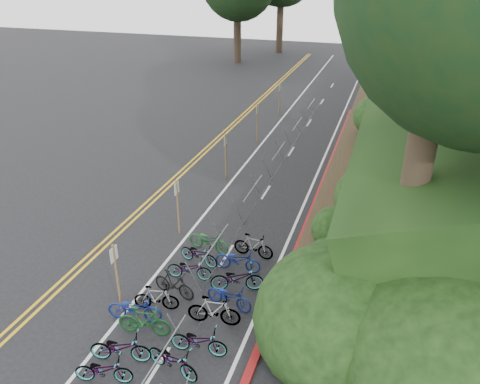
% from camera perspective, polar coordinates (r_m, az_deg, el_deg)
% --- Properties ---
extents(ground, '(120.00, 120.00, 0.00)m').
position_cam_1_polar(ground, '(17.18, -16.38, -12.78)').
color(ground, black).
rests_on(ground, ground).
extents(road_markings, '(7.47, 80.00, 0.01)m').
position_cam_1_polar(road_markings, '(24.53, -2.35, 0.86)').
color(road_markings, gold).
rests_on(road_markings, ground).
extents(red_curb, '(0.25, 28.00, 0.10)m').
position_cam_1_polar(red_curb, '(25.10, 10.10, 1.18)').
color(red_curb, maroon).
rests_on(red_curb, ground).
extents(embankment, '(14.30, 48.14, 9.11)m').
position_cam_1_polar(embankment, '(31.07, 26.05, 8.78)').
color(embankment, black).
rests_on(embankment, ground).
extents(bike_rack_front, '(1.14, 2.95, 1.16)m').
position_cam_1_polar(bike_rack_front, '(13.62, -9.25, -19.44)').
color(bike_rack_front, slate).
rests_on(bike_rack_front, ground).
extents(bike_racks_rest, '(1.14, 23.00, 1.17)m').
position_cam_1_polar(bike_racks_rest, '(26.12, 4.72, 4.45)').
color(bike_racks_rest, slate).
rests_on(bike_racks_rest, ground).
extents(signpost_near, '(0.08, 0.40, 2.62)m').
position_cam_1_polar(signpost_near, '(15.77, -14.79, -9.67)').
color(signpost_near, brown).
rests_on(signpost_near, ground).
extents(signposts_rest, '(0.08, 18.40, 2.50)m').
position_cam_1_polar(signposts_rest, '(27.42, 0.36, 6.90)').
color(signposts_rest, brown).
rests_on(signposts_rest, ground).
extents(bike_front, '(0.90, 1.90, 0.96)m').
position_cam_1_polar(bike_front, '(15.92, -12.73, -13.65)').
color(bike_front, navy).
rests_on(bike_front, ground).
extents(bike_valet, '(3.32, 8.94, 1.05)m').
position_cam_1_polar(bike_valet, '(16.06, -5.70, -12.66)').
color(bike_valet, slate).
rests_on(bike_valet, ground).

